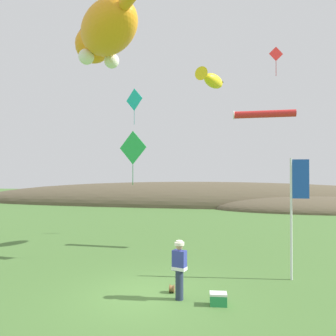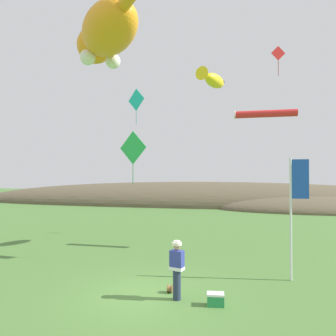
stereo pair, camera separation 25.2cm
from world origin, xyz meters
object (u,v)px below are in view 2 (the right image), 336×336
Objects in this scene: kite_spool at (170,289)px; kite_tube_streamer at (265,114)px; festival_banner_pole at (295,200)px; kite_diamond_red at (278,54)px; festival_attendant at (177,268)px; kite_fish_windsock at (212,79)px; kite_diamond_green at (133,148)px; kite_diamond_teal at (136,100)px; kite_giant_cat at (106,34)px; picnic_cooler at (216,299)px.

kite_spool is 0.08× the size of kite_tube_streamer.
kite_spool is at bearing -119.11° from kite_tube_streamer.
kite_diamond_red is (0.63, 7.96, 8.05)m from festival_banner_pole.
festival_attendant is 0.69× the size of kite_fish_windsock.
festival_banner_pole is 6.94m from kite_diamond_green.
kite_diamond_red reaches higher than kite_diamond_green.
festival_banner_pole is 1.84× the size of kite_diamond_teal.
kite_giant_cat reaches higher than kite_diamond_green.
kite_giant_cat reaches higher than festival_banner_pole.
kite_tube_streamer is 5.43m from kite_diamond_red.
kite_diamond_green is (-6.44, 1.57, 2.05)m from festival_banner_pole.
festival_banner_pole is at bearing -94.51° from kite_diamond_red.
kite_giant_cat is at bearing -92.20° from kite_diamond_teal.
kite_spool is 1.66m from picnic_cooler.
kite_diamond_teal is (0.19, 4.99, -2.25)m from kite_giant_cat.
kite_fish_windsock is 6.44m from kite_diamond_teal.
kite_diamond_teal is at bearing 87.80° from kite_giant_cat.
festival_attendant is at bearing -59.64° from kite_spool.
picnic_cooler is 13.49m from kite_giant_cat.
festival_banner_pole is 6.09m from kite_tube_streamer.
kite_spool is at bearing 152.55° from picnic_cooler.
kite_giant_cat is (-8.40, 3.34, 7.96)m from festival_banner_pole.
kite_tube_streamer is at bearing -25.60° from kite_diamond_teal.
kite_spool is at bearing -51.31° from kite_giant_cat.
kite_fish_windsock is 5.69m from kite_diamond_green.
kite_spool is 10.03m from kite_tube_streamer.
kite_diamond_teal is (-7.69, 3.68, 1.80)m from kite_tube_streamer.
kite_giant_cat is (-4.53, 5.79, 9.86)m from festival_attendant.
kite_diamond_red reaches higher than kite_diamond_teal.
picnic_cooler is (1.47, -0.76, 0.05)m from kite_spool.
festival_attendant is 6.85× the size of kite_spool.
kite_diamond_teal reaches higher than kite_diamond_green.
kite_giant_cat is at bearing 133.33° from picnic_cooler.
picnic_cooler is 0.17× the size of kite_tube_streamer.
festival_attendant is 0.75× the size of kite_diamond_green.
kite_diamond_green is at bearing -137.89° from kite_diamond_red.
festival_attendant is at bearing -68.09° from kite_diamond_teal.
kite_diamond_teal is at bearing 177.64° from kite_diamond_red.
kite_diamond_red is (9.03, 4.62, 0.09)m from kite_giant_cat.
kite_giant_cat is 10.15m from kite_diamond_red.
kite_diamond_red is (3.73, 3.56, 2.35)m from kite_fish_windsock.
kite_tube_streamer reaches higher than festival_attendant.
festival_attendant is 1.02m from kite_spool.
festival_banner_pole is 0.59× the size of kite_giant_cat.
picnic_cooler is (1.16, -0.24, -0.77)m from festival_attendant.
kite_diamond_red is 9.15m from kite_diamond_teal.
festival_attendant is 6.20m from kite_diamond_green.
festival_attendant reaches higher than picnic_cooler.
picnic_cooler is at bearing -135.24° from festival_banner_pole.
festival_banner_pole is at bearing 32.31° from festival_attendant.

